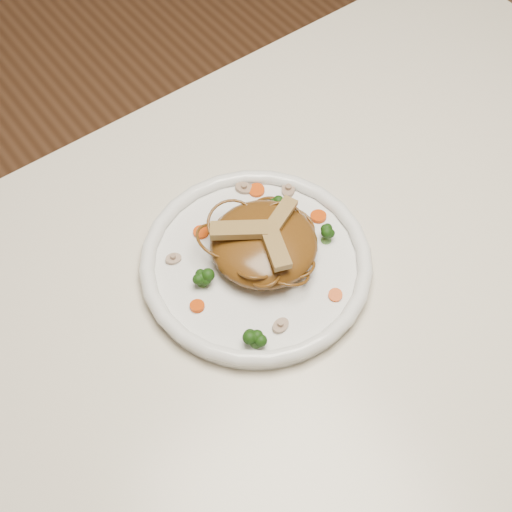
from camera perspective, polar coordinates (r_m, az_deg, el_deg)
ground at (r=1.62m, az=3.65°, el=-15.76°), size 4.00×4.00×0.00m
table at (r=1.03m, az=5.57°, el=-4.15°), size 1.20×0.80×0.75m
plate at (r=0.93m, az=-0.00°, el=-0.76°), size 0.30×0.30×0.02m
noodle_mound at (r=0.91m, az=0.61°, el=0.99°), size 0.14×0.14×0.04m
chicken_a at (r=0.91m, az=1.94°, el=3.19°), size 0.06×0.04×0.01m
chicken_b at (r=0.89m, az=-1.35°, el=2.05°), size 0.07×0.06×0.01m
chicken_c at (r=0.88m, az=1.49°, el=0.81°), size 0.04×0.07×0.01m
broccoli_0 at (r=0.96m, az=1.80°, el=3.83°), size 0.03×0.03×0.03m
broccoli_1 at (r=0.90m, az=-4.27°, el=-1.60°), size 0.03×0.03×0.03m
broccoli_2 at (r=0.86m, az=-0.01°, el=-6.49°), size 0.03×0.03×0.03m
broccoli_3 at (r=0.94m, az=5.57°, el=1.72°), size 0.03×0.03×0.03m
carrot_0 at (r=0.99m, az=0.05°, el=5.17°), size 0.03×0.03×0.00m
carrot_1 at (r=0.89m, az=-4.63°, el=-3.93°), size 0.02×0.02×0.00m
carrot_2 at (r=0.97m, az=4.91°, el=3.11°), size 0.03×0.03×0.00m
carrot_3 at (r=0.95m, az=-4.33°, el=1.88°), size 0.02×0.02×0.00m
carrot_4 at (r=0.90m, az=6.24°, el=-3.06°), size 0.02×0.02×0.00m
mushroom_0 at (r=0.88m, az=1.92°, el=-5.48°), size 0.03×0.03×0.01m
mushroom_1 at (r=0.99m, az=2.55°, el=5.22°), size 0.04×0.04×0.01m
mushroom_2 at (r=0.93m, az=-6.49°, el=-0.23°), size 0.03×0.03×0.01m
mushroom_3 at (r=1.00m, az=-0.94°, el=5.33°), size 0.03×0.03×0.01m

